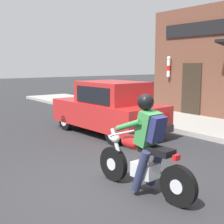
% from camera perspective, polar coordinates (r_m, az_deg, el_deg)
% --- Properties ---
extents(ground_plane, '(80.00, 80.00, 0.00)m').
position_cam_1_polar(ground_plane, '(5.51, 0.05, -13.40)').
color(ground_plane, '#2B2B2D').
extents(sidewalk_curb, '(2.60, 22.00, 0.14)m').
position_cam_1_polar(sidewalk_curb, '(11.15, 12.74, -1.78)').
color(sidewalk_curb, '#9E9B93').
rests_on(sidewalk_curb, ground).
extents(motorcycle_with_rider, '(0.61, 2.02, 1.62)m').
position_cam_1_polar(motorcycle_with_rider, '(5.07, 5.87, -7.32)').
color(motorcycle_with_rider, black).
rests_on(motorcycle_with_rider, ground).
extents(car_hatchback, '(1.79, 3.84, 1.57)m').
position_cam_1_polar(car_hatchback, '(9.28, -0.60, 0.68)').
color(car_hatchback, black).
rests_on(car_hatchback, ground).
extents(traffic_cone, '(0.36, 0.36, 0.60)m').
position_cam_1_polar(traffic_cone, '(12.72, 6.69, 1.33)').
color(traffic_cone, black).
rests_on(traffic_cone, sidewalk_curb).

